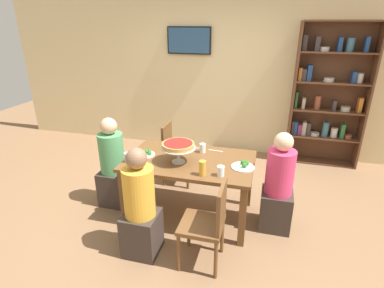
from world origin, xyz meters
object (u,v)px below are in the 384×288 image
dining_table (190,167)px  diner_head_east (278,189)px  television (189,40)px  cutlery_fork_far (176,147)px  diner_head_west (113,168)px  chair_far_left (175,150)px  cutlery_knife_far (143,169)px  water_glass_clear_near (203,148)px  beer_glass_amber_tall (202,168)px  diner_near_left (140,211)px  water_glass_clear_spare (221,171)px  chair_near_right (209,221)px  cutlery_knife_near (216,151)px  salad_plate_far_diner (146,153)px  water_glass_clear_far (127,157)px  salad_plate_near_diner (244,166)px  bookshelf (328,96)px  deep_dish_pizza_stand (178,146)px  cutlery_fork_near (192,148)px

dining_table → diner_head_east: 1.01m
television → cutlery_fork_far: television is taller
diner_head_west → chair_far_left: diner_head_west is taller
cutlery_knife_far → water_glass_clear_near: bearing=40.3°
chair_far_left → water_glass_clear_near: (0.53, -0.52, 0.31)m
beer_glass_amber_tall → diner_head_east: bearing=24.5°
dining_table → television: television is taller
chair_far_left → water_glass_clear_near: chair_far_left is taller
water_glass_clear_near → cutlery_knife_far: (-0.51, -0.60, -0.05)m
diner_head_west → beer_glass_amber_tall: diner_head_west is taller
beer_glass_amber_tall → diner_near_left: bearing=-141.9°
dining_table → water_glass_clear_spare: bearing=-36.2°
chair_near_right → cutlery_fork_far: 1.24m
cutlery_knife_far → chair_far_left: bearing=81.6°
television → cutlery_knife_near: size_ratio=4.13×
salad_plate_far_diner → cutlery_knife_far: size_ratio=1.23×
diner_head_east → cutlery_knife_near: 0.85m
television → diner_head_east: (1.58, -2.09, -1.40)m
water_glass_clear_far → diner_near_left: bearing=-54.7°
diner_head_east → water_glass_clear_near: bearing=-13.1°
salad_plate_near_diner → cutlery_knife_near: bearing=135.9°
bookshelf → beer_glass_amber_tall: bearing=-121.8°
dining_table → chair_far_left: size_ratio=1.66×
salad_plate_far_diner → cutlery_fork_far: bearing=50.6°
salad_plate_near_diner → water_glass_clear_far: bearing=-171.4°
salad_plate_far_diner → water_glass_clear_spare: size_ratio=2.05×
diner_near_left → salad_plate_near_diner: 1.17m
water_glass_clear_near → cutlery_knife_far: size_ratio=0.61×
cutlery_knife_near → deep_dish_pizza_stand: bearing=56.5°
diner_head_west → chair_far_left: size_ratio=1.32×
bookshelf → cutlery_fork_near: 2.46m
water_glass_clear_spare → cutlery_fork_near: 0.77m
salad_plate_far_diner → water_glass_clear_far: 0.26m
chair_far_left → chair_near_right: bearing=28.9°
diner_head_west → water_glass_clear_far: bearing=-35.8°
diner_near_left → cutlery_fork_far: 1.08m
bookshelf → water_glass_clear_spare: (-1.27, -2.31, -0.32)m
bookshelf → cutlery_fork_far: size_ratio=12.29×
chair_far_left → water_glass_clear_spare: (0.84, -1.05, 0.31)m
dining_table → bookshelf: (1.68, 2.01, 0.47)m
dining_table → deep_dish_pizza_stand: (-0.10, -0.10, 0.29)m
water_glass_clear_spare → deep_dish_pizza_stand: bearing=159.0°
diner_head_west → salad_plate_far_diner: bearing=-2.6°
cutlery_knife_far → salad_plate_far_diner: bearing=98.4°
beer_glass_amber_tall → water_glass_clear_near: bearing=102.9°
water_glass_clear_spare → cutlery_knife_far: 0.82m
water_glass_clear_near → television: bearing=109.9°
cutlery_fork_near → cutlery_knife_far: size_ratio=1.00×
salad_plate_far_diner → cutlery_knife_near: salad_plate_far_diner is taller
bookshelf → chair_far_left: bearing=-149.2°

